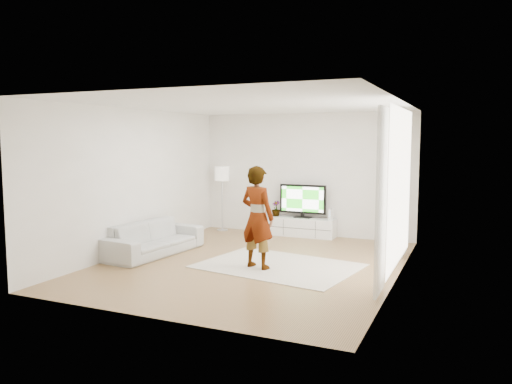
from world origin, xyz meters
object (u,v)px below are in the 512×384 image
at_px(television, 303,200).
at_px(rug, 278,266).
at_px(media_console, 302,227).
at_px(sofa, 154,238).
at_px(player, 257,217).
at_px(floor_lamp, 222,176).

height_order(television, rug, television).
bearing_deg(media_console, rug, -80.17).
distance_m(media_console, television, 0.62).
xyz_separation_m(media_console, television, (-0.00, 0.03, 0.62)).
height_order(media_console, sofa, sofa).
height_order(player, sofa, player).
bearing_deg(rug, sofa, -177.90).
bearing_deg(rug, floor_lamp, 132.80).
bearing_deg(television, floor_lamp, -177.37).
bearing_deg(sofa, media_console, -30.13).
bearing_deg(rug, television, 99.73).
bearing_deg(floor_lamp, television, 2.63).
bearing_deg(floor_lamp, sofa, -90.70).
relative_size(television, rug, 0.41).
distance_m(television, rug, 2.95).
bearing_deg(media_console, floor_lamp, -178.16).
bearing_deg(media_console, player, -86.21).
relative_size(player, floor_lamp, 1.13).
height_order(player, floor_lamp, player).
xyz_separation_m(television, sofa, (-2.05, -2.88, -0.53)).
xyz_separation_m(rug, player, (-0.28, -0.28, 0.88)).
relative_size(television, floor_lamp, 0.70).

